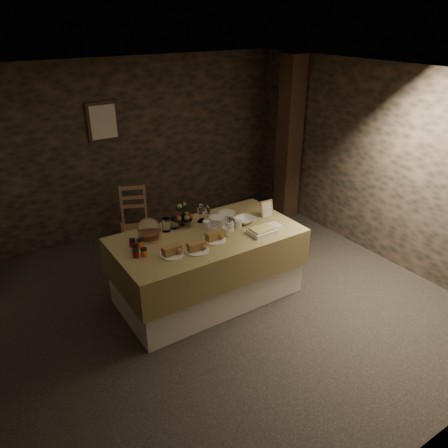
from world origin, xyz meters
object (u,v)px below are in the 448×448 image
buffet_table (208,261)px  fruit_stand (183,216)px  chair (133,219)px  timber_column (289,140)px

buffet_table → fruit_stand: 0.61m
chair → fruit_stand: (0.08, -1.46, 0.60)m
buffet_table → timber_column: bearing=29.8°
buffet_table → fruit_stand: size_ratio=6.65×
buffet_table → chair: bearing=96.4°
timber_column → fruit_stand: size_ratio=8.05×
buffet_table → timber_column: timber_column is taller
buffet_table → timber_column: (2.37, 1.36, 0.81)m
chair → fruit_stand: bearing=-63.4°
fruit_stand → timber_column: bearing=22.3°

